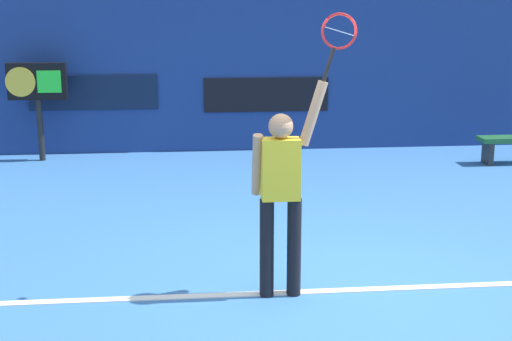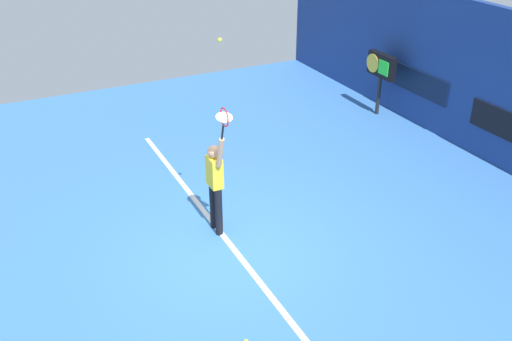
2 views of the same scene
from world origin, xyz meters
TOP-DOWN VIEW (x-y plane):
  - ground_plane at (0.00, 0.00)m, footprint 18.00×18.00m
  - back_wall at (0.00, 6.58)m, footprint 18.00×0.20m
  - sponsor_banner_center at (0.00, 6.46)m, footprint 2.20×0.03m
  - sponsor_banner_portside at (-3.00, 6.46)m, footprint 2.20×0.03m
  - court_baseline at (0.00, 0.03)m, footprint 10.00×0.10m
  - tennis_player at (-0.59, 0.01)m, footprint 0.66×0.31m
  - tennis_racket at (-0.11, 0.01)m, footprint 0.39×0.27m
  - scoreboard_clock at (-3.84, 5.99)m, footprint 0.96×0.20m

SIDE VIEW (x-z plane):
  - ground_plane at x=0.00m, z-range 0.00..0.00m
  - court_baseline at x=0.00m, z-range 0.00..0.01m
  - sponsor_banner_center at x=0.00m, z-range 0.70..1.30m
  - tennis_player at x=-0.59m, z-range 0.02..2.00m
  - sponsor_banner_portside at x=-3.00m, z-range 0.77..1.37m
  - scoreboard_clock at x=-3.84m, z-range 0.45..2.08m
  - back_wall at x=0.00m, z-range 0.00..3.31m
  - tennis_racket at x=-0.11m, z-range 2.05..2.67m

